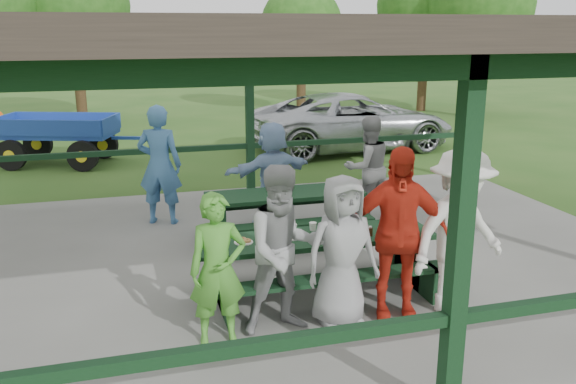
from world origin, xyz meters
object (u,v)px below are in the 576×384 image
object	(u,v)px
contestant_white_fedora	(459,233)
farm_trailer	(58,139)
contestant_green	(218,270)
contestant_grey_mid	(342,251)
spectator_blue	(160,165)
picnic_table_near	(319,256)
spectator_lblue	(272,173)
spectator_grey	(368,167)
picnic_table_far	(285,210)
contestant_grey_left	(284,250)
pickup_truck	(352,122)
contestant_red	(396,234)

from	to	relation	value
contestant_white_fedora	farm_trailer	size ratio (longest dim) A/B	0.54
contestant_green	contestant_grey_mid	distance (m)	1.35
contestant_green	spectator_blue	world-z (taller)	spectator_blue
picnic_table_near	spectator_lblue	distance (m)	2.88
spectator_grey	picnic_table_near	bearing A→B (deg)	49.98
spectator_grey	contestant_grey_mid	bearing A→B (deg)	56.18
picnic_table_far	contestant_grey_mid	distance (m)	2.83
contestant_grey_left	contestant_grey_mid	size ratio (longest dim) A/B	1.08
picnic_table_near	contestant_grey_mid	xyz separation A→B (m)	(-0.02, -0.80, 0.36)
contestant_grey_mid	spectator_lblue	world-z (taller)	spectator_lblue
spectator_blue	farm_trailer	xyz separation A→B (m)	(-2.01, 5.66, -0.45)
picnic_table_near	spectator_blue	xyz separation A→B (m)	(-1.61, 3.37, 0.50)
contestant_grey_mid	spectator_blue	size ratio (longest dim) A/B	0.85
contestant_grey_mid	contestant_white_fedora	bearing A→B (deg)	-10.04
spectator_blue	farm_trailer	distance (m)	6.02
picnic_table_near	spectator_grey	bearing A→B (deg)	56.75
contestant_white_fedora	spectator_blue	xyz separation A→B (m)	(-2.92, 4.29, 0.02)
picnic_table_near	pickup_truck	xyz separation A→B (m)	(3.93, 8.78, 0.19)
picnic_table_far	pickup_truck	distance (m)	7.78
spectator_grey	farm_trailer	bearing A→B (deg)	-56.31
picnic_table_far	spectator_blue	world-z (taller)	spectator_blue
picnic_table_far	contestant_green	xyz separation A→B (m)	(-1.50, -2.85, 0.33)
spectator_grey	contestant_green	bearing A→B (deg)	41.76
spectator_lblue	spectator_grey	world-z (taller)	spectator_grey
picnic_table_near	spectator_grey	xyz separation A→B (m)	(1.77, 2.71, 0.39)
picnic_table_near	picnic_table_far	distance (m)	2.00
spectator_blue	picnic_table_near	bearing A→B (deg)	134.88
contestant_grey_mid	contestant_red	distance (m)	0.65
farm_trailer	picnic_table_near	bearing A→B (deg)	-49.45
picnic_table_far	spectator_lblue	size ratio (longest dim) A/B	1.39
contestant_grey_mid	contestant_white_fedora	world-z (taller)	contestant_white_fedora
spectator_lblue	contestant_red	bearing A→B (deg)	79.99
contestant_green	contestant_white_fedora	bearing A→B (deg)	0.64
contestant_white_fedora	contestant_grey_mid	bearing A→B (deg)	161.93
contestant_grey_left	farm_trailer	distance (m)	10.24
contestant_grey_left	pickup_truck	bearing A→B (deg)	61.28
spectator_blue	contestant_green	bearing A→B (deg)	112.64
contestant_grey_left	spectator_blue	size ratio (longest dim) A/B	0.92
picnic_table_far	spectator_blue	xyz separation A→B (m)	(-1.75, 1.37, 0.52)
picnic_table_near	contestant_green	bearing A→B (deg)	-148.20
contestant_red	spectator_blue	world-z (taller)	spectator_blue
picnic_table_near	contestant_red	xyz separation A→B (m)	(0.62, -0.79, 0.50)
picnic_table_near	picnic_table_far	bearing A→B (deg)	86.06
pickup_truck	picnic_table_far	bearing A→B (deg)	146.85
contestant_green	pickup_truck	world-z (taller)	contestant_green
contestant_green	contestant_grey_mid	xyz separation A→B (m)	(1.35, 0.04, 0.04)
contestant_grey_mid	spectator_lblue	xyz separation A→B (m)	(0.17, 3.65, 0.01)
spectator_grey	pickup_truck	world-z (taller)	spectator_grey
picnic_table_near	spectator_lblue	xyz separation A→B (m)	(0.16, 2.85, 0.37)
contestant_green	farm_trailer	distance (m)	10.13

